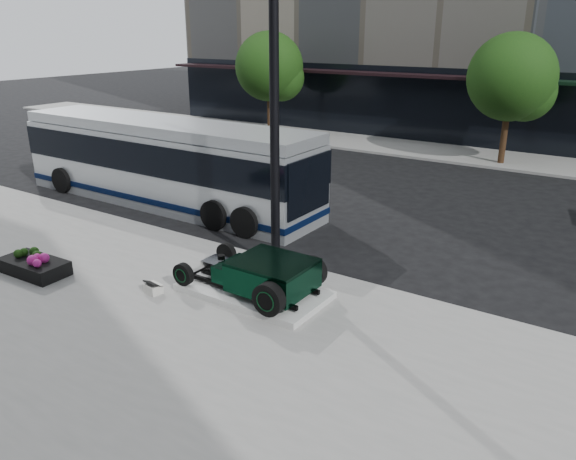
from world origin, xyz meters
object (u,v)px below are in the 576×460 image
Objects in this scene: lamppost at (275,127)px; transit_bus at (165,162)px; hot_rod at (265,274)px; flower_planter at (34,265)px.

transit_bus is (-6.67, 2.70, -2.21)m from lamppost.
transit_bus is (-7.58, 4.41, 0.79)m from hot_rod.
lamppost reaches higher than flower_planter.
transit_bus reaches higher than flower_planter.
lamppost is 4.22× the size of flower_planter.
lamppost reaches higher than hot_rod.
transit_bus is (-1.96, 6.54, 1.15)m from flower_planter.
flower_planter is at bearing -159.21° from hot_rod.
hot_rod is 8.80m from transit_bus.
hot_rod is 1.76× the size of flower_planter.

